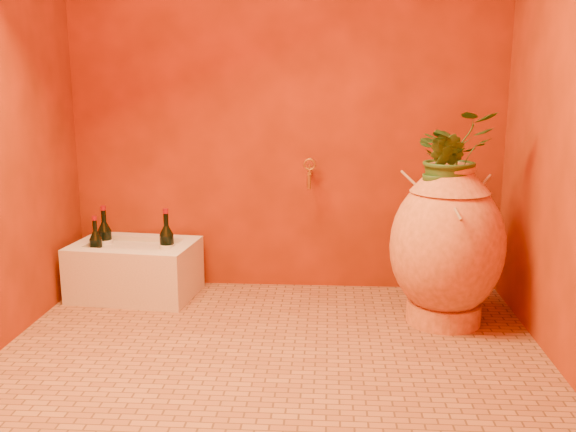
# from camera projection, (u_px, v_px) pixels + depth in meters

# --- Properties ---
(floor) EXTENTS (2.50, 2.50, 0.00)m
(floor) POSITION_uv_depth(u_px,v_px,m) (271.00, 353.00, 2.92)
(floor) COLOR brown
(floor) RESTS_ON ground
(wall_back) EXTENTS (2.50, 0.02, 2.50)m
(wall_back) POSITION_uv_depth(u_px,v_px,m) (286.00, 74.00, 3.64)
(wall_back) COLOR #5C1D05
(wall_back) RESTS_ON ground
(amphora) EXTENTS (0.72, 0.72, 0.82)m
(amphora) POSITION_uv_depth(u_px,v_px,m) (447.00, 245.00, 3.22)
(amphora) COLOR orange
(amphora) RESTS_ON floor
(stone_basin) EXTENTS (0.72, 0.53, 0.31)m
(stone_basin) POSITION_uv_depth(u_px,v_px,m) (135.00, 270.00, 3.68)
(stone_basin) COLOR beige
(stone_basin) RESTS_ON floor
(wine_bottle_a) EXTENTS (0.07, 0.07, 0.30)m
(wine_bottle_a) POSITION_uv_depth(u_px,v_px,m) (96.00, 250.00, 3.62)
(wine_bottle_a) COLOR black
(wine_bottle_a) RESTS_ON stone_basin
(wine_bottle_b) EXTENTS (0.08, 0.08, 0.34)m
(wine_bottle_b) POSITION_uv_depth(u_px,v_px,m) (105.00, 242.00, 3.74)
(wine_bottle_b) COLOR black
(wine_bottle_b) RESTS_ON stone_basin
(wine_bottle_c) EXTENTS (0.08, 0.08, 0.34)m
(wine_bottle_c) POSITION_uv_depth(u_px,v_px,m) (167.00, 247.00, 3.63)
(wine_bottle_c) COLOR black
(wine_bottle_c) RESTS_ON stone_basin
(wall_tap) EXTENTS (0.07, 0.15, 0.16)m
(wall_tap) POSITION_uv_depth(u_px,v_px,m) (310.00, 172.00, 3.66)
(wall_tap) COLOR #A78226
(wall_tap) RESTS_ON wall_back
(plant_main) EXTENTS (0.48, 0.44, 0.43)m
(plant_main) POSITION_uv_depth(u_px,v_px,m) (452.00, 155.00, 3.14)
(plant_main) COLOR #264A1A
(plant_main) RESTS_ON amphora
(plant_side) EXTENTS (0.26, 0.25, 0.36)m
(plant_side) POSITION_uv_depth(u_px,v_px,m) (443.00, 170.00, 3.11)
(plant_side) COLOR #264A1A
(plant_side) RESTS_ON amphora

